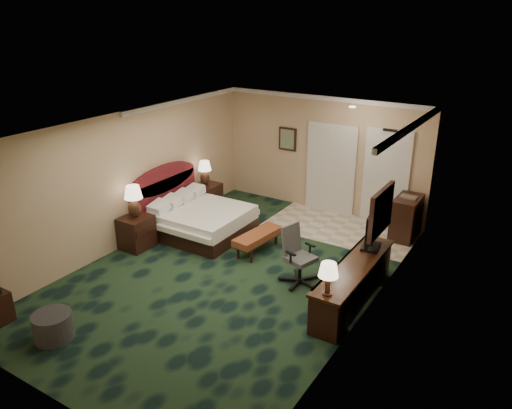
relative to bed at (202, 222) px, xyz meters
The scene contains 25 objects.
floor 1.87m from the bed, 35.99° to the right, with size 5.00×7.50×0.00m, color black.
ceiling 3.04m from the bed, 35.99° to the right, with size 5.00×7.50×0.00m, color silver.
wall_back 3.23m from the bed, 60.67° to the left, with size 5.00×0.00×2.70m, color tan.
wall_front 5.17m from the bed, 72.81° to the right, with size 5.00×0.00×2.70m, color tan.
wall_left 1.82m from the bed, 132.71° to the right, with size 0.00×7.50×2.70m, color tan.
wall_right 4.28m from the bed, 15.22° to the right, with size 0.00×7.50×2.70m, color tan.
crown_molding 3.00m from the bed, 35.99° to the right, with size 5.00×7.50×0.10m, color silver, non-canonical shape.
tile_patch 3.02m from the bed, 37.11° to the left, with size 3.20×1.70×0.01m, color #B2A78C.
headboard 1.03m from the bed, behind, with size 0.12×2.00×1.40m, color #480D0E, non-canonical shape.
entry_door 4.10m from the bed, 40.84° to the left, with size 1.02×0.06×2.18m, color silver.
closet_doors 3.24m from the bed, 56.34° to the left, with size 1.20×0.06×2.10m, color silver.
wall_art 2.99m from the bed, 77.19° to the left, with size 0.45×0.06×0.55m, color #4E705B.
wall_mirror 4.18m from the bed, ahead, with size 0.05×0.95×0.75m, color white.
bed is the anchor object (origin of this frame).
nightstand_near 1.40m from the bed, 120.84° to the right, with size 0.53×0.61×0.66m, color black.
nightstand_far 1.34m from the bed, 122.63° to the left, with size 0.52×0.60×0.65m, color black.
lamp_near 1.58m from the bed, 119.20° to the right, with size 0.35×0.35×0.67m, color black, non-canonical shape.
lamp_far 1.46m from the bed, 123.99° to the left, with size 0.31×0.31×0.58m, color black, non-canonical shape.
bed_bench 1.43m from the bed, ahead, with size 0.40×1.15×0.39m, color maroon.
ottoman 4.05m from the bed, 84.61° to the right, with size 0.57×0.57×0.40m, color #2C2C30.
desk 3.81m from the bed, 12.57° to the right, with size 0.52×2.41×0.70m, color black.
tv 3.80m from the bed, ahead, with size 0.08×0.90×0.70m, color black.
desk_lamp 4.21m from the bed, 26.74° to the right, with size 0.29×0.29×0.51m, color black, non-canonical shape.
desk_chair 2.80m from the bed, 14.85° to the right, with size 0.60×0.56×1.04m, color #505050, non-canonical shape.
minibar 4.27m from the bed, 29.66° to the left, with size 0.47×0.85×0.89m, color black.
Camera 1 is at (4.61, -6.54, 4.51)m, focal length 35.00 mm.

